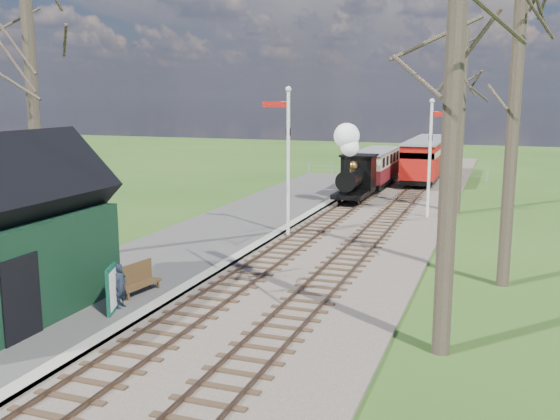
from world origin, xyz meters
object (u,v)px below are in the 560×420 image
at_px(coach, 376,166).
at_px(sign_board, 112,289).
at_px(semaphore_near, 287,151).
at_px(locomotive, 354,168).
at_px(bench, 136,279).
at_px(person, 121,286).
at_px(red_carriage_a, 422,162).
at_px(semaphore_far, 432,149).
at_px(red_carriage_b, 432,154).

bearing_deg(coach, sign_board, -94.28).
distance_m(semaphore_near, locomotive, 9.02).
height_order(locomotive, bench, locomotive).
bearing_deg(person, bench, 16.32).
xyz_separation_m(red_carriage_a, person, (-4.50, -27.36, -0.79)).
relative_size(locomotive, coach, 0.62).
bearing_deg(semaphore_near, red_carriage_a, 78.82).
bearing_deg(coach, red_carriage_a, 39.58).
bearing_deg(semaphore_far, coach, 116.18).
xyz_separation_m(locomotive, bench, (-2.23, -17.89, -1.37)).
bearing_deg(coach, person, -94.31).
relative_size(red_carriage_b, person, 4.51).
xyz_separation_m(semaphore_far, person, (-6.28, -16.32, -2.54)).
height_order(semaphore_near, red_carriage_b, semaphore_near).
height_order(locomotive, sign_board, locomotive).
height_order(locomotive, red_carriage_a, locomotive).
height_order(coach, red_carriage_b, red_carriage_b).
distance_m(locomotive, bench, 18.08).
distance_m(coach, bench, 24.07).
bearing_deg(sign_board, semaphore_near, 83.88).
distance_m(bench, person, 1.33).
bearing_deg(sign_board, person, 87.93).
bearing_deg(locomotive, coach, 89.89).
bearing_deg(semaphore_near, coach, 87.04).
relative_size(sign_board, bench, 0.81).
distance_m(coach, red_carriage_a, 3.38).
relative_size(locomotive, person, 3.48).
relative_size(locomotive, red_carriage_a, 0.77).
bearing_deg(red_carriage_a, semaphore_far, -80.88).
bearing_deg(red_carriage_b, semaphore_near, -98.50).
bearing_deg(coach, bench, -95.34).
bearing_deg(bench, coach, 84.66).
xyz_separation_m(semaphore_near, person, (-1.13, -10.32, -2.81)).
bearing_deg(sign_board, red_carriage_b, 82.26).
xyz_separation_m(semaphore_far, bench, (-6.61, -15.05, -2.75)).
xyz_separation_m(sign_board, bench, (-0.32, 1.64, -0.23)).
relative_size(semaphore_near, red_carriage_b, 1.13).
xyz_separation_m(coach, red_carriage_a, (2.60, 2.15, 0.15)).
distance_m(locomotive, red_carriage_a, 8.62).
bearing_deg(red_carriage_a, locomotive, -107.65).
distance_m(semaphore_far, coach, 10.09).
xyz_separation_m(semaphore_far, sign_board, (-6.29, -16.69, -2.52)).
height_order(red_carriage_b, bench, red_carriage_b).
bearing_deg(semaphore_near, locomotive, 85.10).
bearing_deg(red_carriage_b, locomotive, -100.79).
relative_size(semaphore_far, bench, 3.67).
height_order(semaphore_far, red_carriage_a, semaphore_far).
xyz_separation_m(red_carriage_a, bench, (-4.84, -26.10, -1.00)).
distance_m(semaphore_far, red_carriage_b, 16.73).
bearing_deg(red_carriage_b, sign_board, -97.74).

